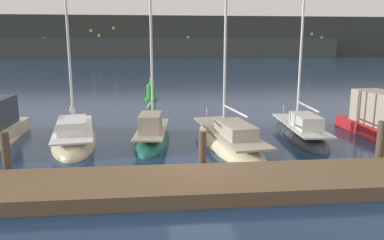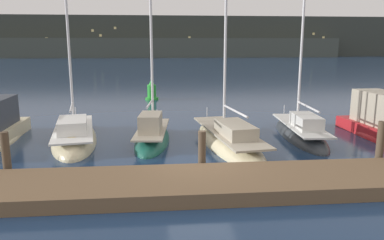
% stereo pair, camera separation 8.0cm
% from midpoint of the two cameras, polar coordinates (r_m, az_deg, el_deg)
% --- Properties ---
extents(ground_plane, '(400.00, 400.00, 0.00)m').
position_cam_midpoint_polar(ground_plane, '(14.07, 1.27, -7.64)').
color(ground_plane, '#192D4C').
extents(dock, '(36.01, 2.80, 0.45)m').
position_cam_midpoint_polar(dock, '(12.19, 2.40, -9.64)').
color(dock, brown).
rests_on(dock, ground).
extents(mooring_pile_1, '(0.28, 0.28, 1.68)m').
position_cam_midpoint_polar(mooring_pile_1, '(14.39, -26.57, -4.95)').
color(mooring_pile_1, '#4C3D2D').
rests_on(mooring_pile_1, ground).
extents(mooring_pile_2, '(0.28, 0.28, 1.56)m').
position_cam_midpoint_polar(mooring_pile_2, '(13.55, 1.43, -4.92)').
color(mooring_pile_2, '#4C3D2D').
rests_on(mooring_pile_2, ground).
extents(mooring_pile_3, '(0.28, 0.28, 1.78)m').
position_cam_midpoint_polar(mooring_pile_3, '(15.85, 26.61, -3.32)').
color(mooring_pile_3, '#4C3D2D').
rests_on(mooring_pile_3, ground).
extents(sailboat_berth_3, '(3.25, 7.35, 11.22)m').
position_cam_midpoint_polar(sailboat_berth_3, '(18.90, -17.65, -2.80)').
color(sailboat_berth_3, beige).
rests_on(sailboat_berth_3, ground).
extents(sailboat_berth_4, '(2.09, 5.59, 8.07)m').
position_cam_midpoint_polar(sailboat_berth_4, '(17.91, -6.21, -2.89)').
color(sailboat_berth_4, '#195647').
rests_on(sailboat_berth_4, ground).
extents(sailboat_berth_5, '(2.98, 8.06, 9.78)m').
position_cam_midpoint_polar(sailboat_berth_5, '(17.28, 5.42, -3.60)').
color(sailboat_berth_5, beige).
rests_on(sailboat_berth_5, ground).
extents(sailboat_berth_6, '(2.17, 6.82, 8.90)m').
position_cam_midpoint_polar(sailboat_berth_6, '(19.57, 16.02, -2.14)').
color(sailboat_berth_6, '#2D3338').
rests_on(sailboat_berth_6, ground).
extents(channel_buoy, '(1.09, 1.09, 1.86)m').
position_cam_midpoint_polar(channel_buoy, '(31.46, -6.36, 4.34)').
color(channel_buoy, green).
rests_on(channel_buoy, ground).
extents(hillside_backdrop, '(240.00, 23.00, 13.63)m').
position_cam_midpoint_polar(hillside_backdrop, '(134.70, -6.02, 12.28)').
color(hillside_backdrop, '#333833').
rests_on(hillside_backdrop, ground).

